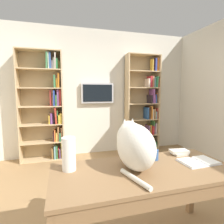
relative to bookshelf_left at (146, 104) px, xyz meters
The scene contains 11 objects.
ground 2.62m from the bookshelf_left, 60.25° to the left, with size 4.40×4.40×0.04m, color #99754C.
wall_back 1.22m from the bookshelf_left, ahead, with size 4.52×0.06×2.70m, color silver.
bookshelf_left is the anchor object (origin of this frame).
bookshelf_right 2.16m from the bookshelf_left, ahead, with size 0.83×0.28×2.16m.
wall_mounted_tv 1.14m from the bookshelf_left, ahead, with size 0.71×0.07×0.44m.
desk 2.84m from the bookshelf_left, 63.93° to the left, with size 1.53×0.68×0.73m.
cat 2.76m from the bookshelf_left, 61.71° to the left, with size 0.29×0.60×0.40m.
open_binder 2.61m from the bookshelf_left, 74.35° to the left, with size 0.34×0.23×0.02m.
paper_towel_roll 2.98m from the bookshelf_left, 51.79° to the left, with size 0.11×0.11×0.28m, color white.
coffee_mug 2.56m from the bookshelf_left, 65.60° to the left, with size 0.08×0.08×0.10m, color #335999.
desk_book_stack 2.40m from the bookshelf_left, 72.05° to the left, with size 0.19×0.12×0.05m.
Camera 1 is at (0.71, 1.74, 1.37)m, focal length 28.99 mm.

